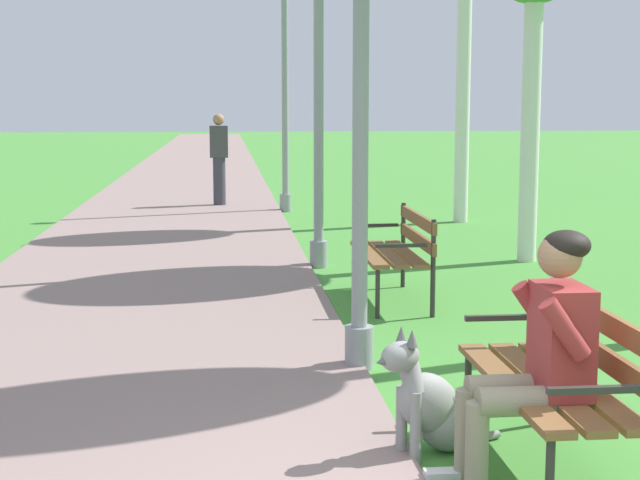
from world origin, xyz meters
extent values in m
cube|color=gray|center=(-1.97, 24.00, 0.02)|extent=(3.49, 60.00, 0.04)
cube|color=brown|center=(0.22, 1.33, 0.45)|extent=(0.14, 1.50, 0.04)
cube|color=brown|center=(0.39, 1.33, 0.45)|extent=(0.14, 1.50, 0.04)
cube|color=brown|center=(0.57, 1.33, 0.45)|extent=(0.14, 1.50, 0.04)
cube|color=brown|center=(0.67, 1.33, 0.59)|extent=(0.04, 1.50, 0.11)
cube|color=brown|center=(0.67, 1.33, 0.77)|extent=(0.04, 1.50, 0.11)
cylinder|color=#2D2B28|center=(0.19, 2.02, 0.23)|extent=(0.04, 0.04, 0.45)
cylinder|color=#2D2B28|center=(0.67, 2.02, 0.43)|extent=(0.04, 0.04, 0.85)
cube|color=#2D2B28|center=(0.39, 2.02, 0.63)|extent=(0.45, 0.04, 0.03)
cube|color=#2D2B28|center=(0.39, 0.64, 0.63)|extent=(0.45, 0.04, 0.03)
cube|color=brown|center=(0.15, 5.50, 0.45)|extent=(0.14, 1.50, 0.04)
cube|color=brown|center=(0.32, 5.50, 0.45)|extent=(0.14, 1.50, 0.04)
cube|color=brown|center=(0.50, 5.50, 0.45)|extent=(0.14, 1.50, 0.04)
cube|color=brown|center=(0.60, 5.50, 0.59)|extent=(0.04, 1.50, 0.11)
cube|color=brown|center=(0.60, 5.50, 0.77)|extent=(0.04, 1.50, 0.11)
cylinder|color=#2D2B28|center=(0.12, 6.19, 0.23)|extent=(0.04, 0.04, 0.45)
cylinder|color=#2D2B28|center=(0.60, 6.19, 0.43)|extent=(0.04, 0.04, 0.85)
cube|color=#2D2B28|center=(0.32, 6.19, 0.63)|extent=(0.45, 0.04, 0.03)
cylinder|color=#2D2B28|center=(0.12, 4.81, 0.23)|extent=(0.04, 0.04, 0.45)
cylinder|color=#2D2B28|center=(0.60, 4.81, 0.43)|extent=(0.04, 0.04, 0.85)
cube|color=#2D2B28|center=(0.32, 4.81, 0.63)|extent=(0.45, 0.04, 0.03)
cylinder|color=gray|center=(0.18, 1.21, 0.47)|extent=(0.42, 0.14, 0.14)
cylinder|color=gray|center=(-0.03, 1.21, 0.24)|extent=(0.11, 0.11, 0.47)
cube|color=silver|center=(-0.11, 1.21, 0.04)|extent=(0.24, 0.09, 0.07)
cylinder|color=gray|center=(0.18, 1.01, 0.47)|extent=(0.42, 0.14, 0.14)
cylinder|color=gray|center=(-0.03, 1.01, 0.24)|extent=(0.11, 0.11, 0.47)
cube|color=maroon|center=(0.39, 1.11, 0.73)|extent=(0.22, 0.36, 0.52)
cylinder|color=maroon|center=(0.33, 1.31, 0.83)|extent=(0.25, 0.09, 0.30)
cylinder|color=maroon|center=(0.33, 0.91, 0.83)|extent=(0.25, 0.09, 0.30)
sphere|color=#A37556|center=(0.37, 1.11, 1.13)|extent=(0.21, 0.21, 0.21)
ellipsoid|color=black|center=(0.40, 1.11, 1.18)|extent=(0.22, 0.23, 0.14)
ellipsoid|color=gray|center=(0.00, 1.66, 0.16)|extent=(0.45, 0.41, 0.32)
ellipsoid|color=gray|center=(-0.13, 1.59, 0.29)|extent=(0.55, 0.42, 0.48)
ellipsoid|color=#595959|center=(-0.09, 1.61, 0.32)|extent=(0.40, 0.33, 0.27)
cylinder|color=gray|center=(-0.27, 1.59, 0.19)|extent=(0.06, 0.06, 0.38)
cylinder|color=gray|center=(-0.22, 1.48, 0.19)|extent=(0.06, 0.06, 0.38)
cylinder|color=gray|center=(-0.23, 1.54, 0.43)|extent=(0.17, 0.20, 0.19)
ellipsoid|color=gray|center=(-0.30, 1.51, 0.56)|extent=(0.26, 0.22, 0.16)
cone|color=#595959|center=(-0.39, 1.46, 0.55)|extent=(0.13, 0.12, 0.09)
cone|color=#595959|center=(-0.28, 1.57, 0.66)|extent=(0.06, 0.06, 0.09)
cone|color=#595959|center=(-0.24, 1.48, 0.66)|extent=(0.06, 0.06, 0.09)
cylinder|color=gray|center=(0.18, 1.75, 0.03)|extent=(0.27, 0.16, 0.04)
cylinder|color=gray|center=(-0.26, 3.28, 0.15)|extent=(0.20, 0.20, 0.30)
cylinder|color=gray|center=(-0.26, 3.28, 2.23)|extent=(0.11, 0.11, 4.46)
cylinder|color=gray|center=(-0.13, 7.44, 0.15)|extent=(0.20, 0.20, 0.30)
cylinder|color=gray|center=(-0.13, 7.44, 2.08)|extent=(0.11, 0.11, 4.15)
cylinder|color=gray|center=(-0.13, 13.05, 0.15)|extent=(0.20, 0.20, 0.30)
cylinder|color=gray|center=(-0.13, 13.05, 2.03)|extent=(0.11, 0.11, 4.07)
cylinder|color=silver|center=(2.34, 7.63, 1.74)|extent=(0.22, 0.22, 3.49)
cylinder|color=silver|center=(2.49, 11.36, 2.33)|extent=(0.22, 0.22, 4.65)
cylinder|color=#383842|center=(-1.26, 13.93, 0.44)|extent=(0.22, 0.22, 0.88)
cube|color=#3F3F42|center=(-1.26, 13.93, 1.16)|extent=(0.32, 0.20, 0.56)
sphere|color=#A37556|center=(-1.26, 13.93, 1.55)|extent=(0.20, 0.20, 0.20)
camera|label=1|loc=(-1.17, -3.12, 1.83)|focal=53.67mm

